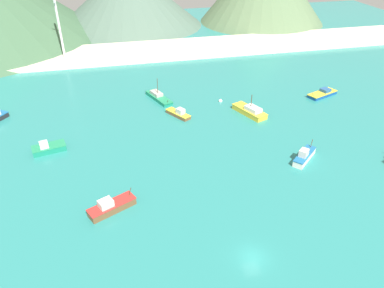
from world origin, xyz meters
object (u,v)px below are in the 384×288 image
at_px(fishing_boat_0, 250,111).
at_px(radio_tower, 57,13).
at_px(fishing_boat_8, 179,113).
at_px(fishing_boat_11, 323,93).
at_px(fishing_boat_1, 304,156).
at_px(fishing_boat_12, 48,148).
at_px(buoy_0, 220,101).
at_px(fishing_boat_6, 111,206).
at_px(fishing_boat_3, 159,97).

height_order(fishing_boat_0, radio_tower, radio_tower).
bearing_deg(fishing_boat_8, fishing_boat_11, 4.23).
relative_size(fishing_boat_1, fishing_boat_11, 0.74).
relative_size(fishing_boat_8, fishing_boat_11, 0.75).
bearing_deg(fishing_boat_1, fishing_boat_12, 162.99).
bearing_deg(radio_tower, buoy_0, -45.93).
bearing_deg(fishing_boat_6, fishing_boat_11, 30.22).
distance_m(fishing_boat_3, fishing_boat_11, 45.23).
bearing_deg(fishing_boat_6, fishing_boat_8, 60.33).
bearing_deg(fishing_boat_3, buoy_0, -18.43).
height_order(buoy_0, radio_tower, radio_tower).
xyz_separation_m(fishing_boat_8, fishing_boat_11, (41.22, 3.05, -0.10)).
bearing_deg(fishing_boat_8, buoy_0, 24.51).
xyz_separation_m(fishing_boat_11, radio_tower, (-70.85, 46.30, 15.30)).
distance_m(fishing_boat_1, fishing_boat_11, 34.62).
relative_size(fishing_boat_11, buoy_0, 9.42).
bearing_deg(radio_tower, fishing_boat_6, -81.71).
bearing_deg(buoy_0, fishing_boat_1, -74.91).
distance_m(fishing_boat_12, radio_tower, 60.72).
height_order(fishing_boat_8, buoy_0, fishing_boat_8).
relative_size(fishing_boat_11, fishing_boat_12, 1.32).
distance_m(fishing_boat_0, fishing_boat_12, 47.86).
height_order(fishing_boat_0, fishing_boat_3, fishing_boat_3).
bearing_deg(fishing_boat_1, buoy_0, 105.09).
height_order(fishing_boat_1, radio_tower, radio_tower).
height_order(fishing_boat_3, fishing_boat_8, fishing_boat_3).
bearing_deg(fishing_boat_12, fishing_boat_11, 9.97).
xyz_separation_m(fishing_boat_0, fishing_boat_3, (-20.90, 14.12, -0.25)).
height_order(fishing_boat_3, fishing_boat_6, fishing_boat_3).
height_order(fishing_boat_6, fishing_boat_11, fishing_boat_6).
height_order(fishing_boat_3, radio_tower, radio_tower).
xyz_separation_m(fishing_boat_0, radio_tower, (-47.22, 52.43, 15.01)).
height_order(fishing_boat_1, fishing_boat_6, fishing_boat_1).
xyz_separation_m(fishing_boat_6, fishing_boat_11, (59.09, 34.42, -0.27)).
height_order(fishing_boat_6, fishing_boat_12, fishing_boat_6).
height_order(fishing_boat_8, fishing_boat_12, fishing_boat_8).
bearing_deg(fishing_boat_11, fishing_boat_8, -175.77).
xyz_separation_m(fishing_boat_0, buoy_0, (-5.01, 8.82, -0.75)).
height_order(fishing_boat_0, fishing_boat_1, fishing_boat_0).
xyz_separation_m(fishing_boat_3, fishing_boat_6, (-14.56, -42.40, 0.23)).
distance_m(fishing_boat_3, fishing_boat_6, 44.83).
height_order(fishing_boat_0, fishing_boat_11, fishing_boat_0).
relative_size(fishing_boat_3, fishing_boat_6, 1.29).
xyz_separation_m(fishing_boat_3, buoy_0, (15.89, -5.29, -0.49)).
bearing_deg(buoy_0, radio_tower, 134.07).
relative_size(fishing_boat_8, buoy_0, 7.09).
xyz_separation_m(fishing_boat_11, buoy_0, (-28.64, 2.69, -0.46)).
distance_m(fishing_boat_0, radio_tower, 72.14).
xyz_separation_m(fishing_boat_11, fishing_boat_12, (-71.07, -12.50, 0.15)).
distance_m(fishing_boat_1, fishing_boat_12, 53.03).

